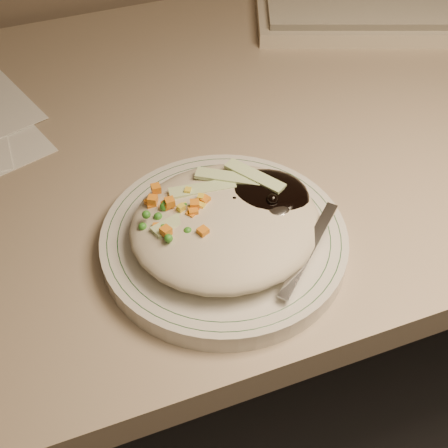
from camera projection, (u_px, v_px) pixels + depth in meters
name	position (u px, v px, depth m)	size (l,w,h in m)	color
desk	(223.00, 230.00, 0.94)	(1.40, 0.70, 0.74)	gray
plate	(224.00, 241.00, 0.64)	(0.25, 0.25, 0.02)	silver
plate_rim	(224.00, 235.00, 0.63)	(0.24, 0.24, 0.00)	#144723
meal	(228.00, 220.00, 0.62)	(0.20, 0.19, 0.05)	#B6AC94
keyboard	(403.00, 13.00, 0.97)	(0.48, 0.31, 0.03)	beige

